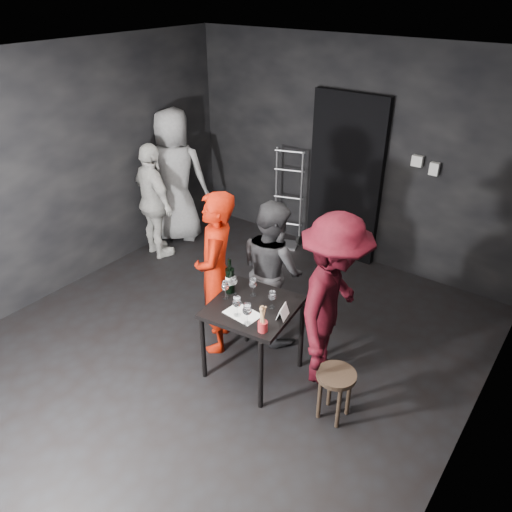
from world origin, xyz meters
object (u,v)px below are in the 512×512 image
Objects in this scene: stool at (336,383)px; breadstick_cup at (263,320)px; tasting_table at (253,315)px; server_red at (216,267)px; hand_truck at (286,227)px; bystander_grey at (174,163)px; bystander_cream at (154,202)px; woman_black at (272,272)px; man_maroon at (333,295)px; wine_bottle at (230,280)px.

breadstick_cup is (-0.59, -0.20, 0.49)m from stool.
server_red is at bearing 165.53° from tasting_table.
server_red is 7.11× the size of breadstick_cup.
hand_truck is at bearing 116.73° from tasting_table.
server_red is 2.46m from bystander_grey.
stool is at bearing 18.25° from breadstick_cup.
bystander_grey is at bearing 153.96° from stool.
tasting_table is at bearing 172.73° from bystander_cream.
bystander_grey is 8.68× the size of breadstick_cup.
stool is 0.33× the size of woman_black.
stool is at bearing -2.53° from tasting_table.
tasting_table is at bearing 42.46° from server_red.
bystander_grey is 3.33m from breadstick_cup.
woman_black is at bearing 120.18° from breadstick_cup.
tasting_table is at bearing 177.47° from stool.
bystander_cream is at bearing 10.25° from woman_black.
breadstick_cup is (-0.31, -0.58, -0.04)m from man_maroon.
tasting_table is 2.99× the size of breadstick_cup.
server_red is 0.98× the size of man_maroon.
breadstick_cup reaches higher than stool.
tasting_table is 0.53× the size of woman_black.
man_maroon reaches higher than woman_black.
tasting_table is 0.37m from wine_bottle.
woman_black is 0.94× the size of bystander_cream.
hand_truck is at bearing 111.19° from wine_bottle.
woman_black is 4.19× the size of wine_bottle.
woman_black is 0.99m from breadstick_cup.
wine_bottle is (0.89, -2.28, 0.65)m from hand_truck.
bystander_cream reaches higher than stool.
bystander_cream is at bearing 153.73° from wine_bottle.
woman_black is at bearing 82.66° from wine_bottle.
woman_black is at bearing 148.99° from stool.
server_red is at bearing 79.43° from woman_black.
server_red is at bearing 88.83° from man_maroon.
woman_black reaches higher than stool.
bystander_cream is (-2.94, 0.72, -0.15)m from man_maroon.
wine_bottle is (-0.29, 0.05, 0.23)m from tasting_table.
bystander_cream is (-2.14, 0.45, 0.04)m from woman_black.
man_maroon is at bearing -66.99° from hand_truck.
bystander_cream is (-3.22, 1.11, 0.39)m from stool.
breadstick_cup is at bearing 139.78° from man_maroon.
hand_truck reaches higher than stool.
bystander_grey reaches higher than wine_bottle.
wine_bottle is at bearing 153.26° from breadstick_cup.
stool is 1.32m from woman_black.
woman_black is (-1.09, 0.65, 0.35)m from stool.
hand_truck is at bearing 119.47° from breadstick_cup.
stool is at bearing 178.20° from bystander_cream.
man_maroon is at bearing 61.67° from breadstick_cup.
bystander_grey is at bearing 55.93° from man_maroon.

